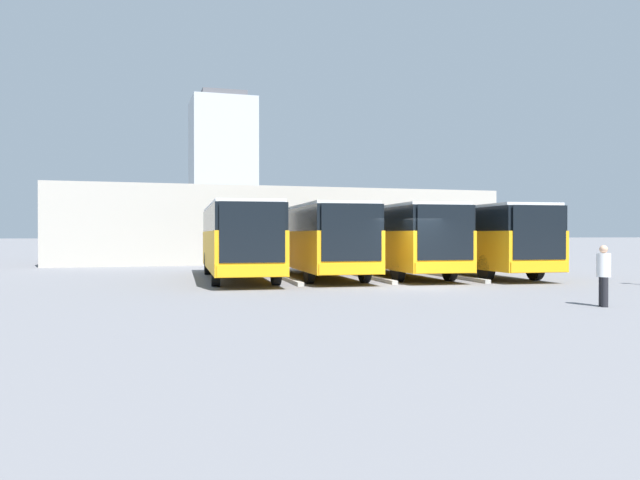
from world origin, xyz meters
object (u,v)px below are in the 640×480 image
bus_0 (473,238)px  bus_3 (238,238)px  bus_2 (318,238)px  pedestrian (604,274)px  bus_1 (396,238)px

bus_0 → bus_3: same height
bus_2 → pedestrian: bearing=111.2°
bus_2 → bus_3: size_ratio=1.00×
pedestrian → bus_2: bearing=42.4°
bus_3 → pedestrian: size_ratio=6.93×
bus_1 → bus_2: size_ratio=1.00×
bus_0 → pedestrian: bus_0 is taller
bus_1 → pedestrian: 12.81m
bus_1 → pedestrian: bearing=95.7°
bus_3 → bus_1: bearing=-175.6°
bus_2 → pedestrian: 13.60m
bus_0 → bus_2: same height
bus_0 → pedestrian: size_ratio=6.93×
bus_1 → bus_3: 7.28m
bus_3 → pedestrian: (-7.59, 12.76, -0.89)m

